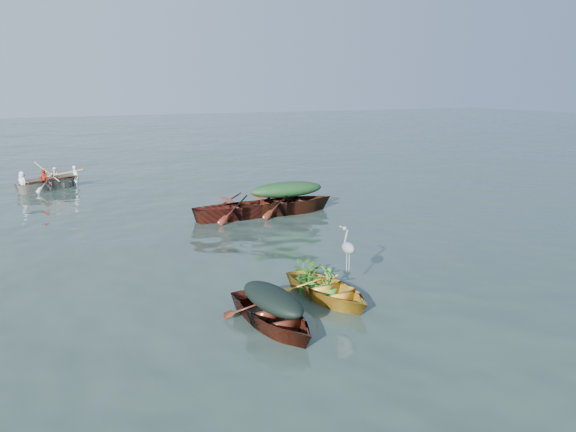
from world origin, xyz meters
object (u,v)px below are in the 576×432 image
object	(u,v)px
dark_covered_boat	(273,327)
open_wooden_boat	(243,218)
yellow_dinghy	(328,299)
green_tarp_boat	(287,213)
rowed_boat	(51,189)
heron	(348,255)

from	to	relation	value
dark_covered_boat	open_wooden_boat	world-z (taller)	open_wooden_boat
yellow_dinghy	open_wooden_boat	world-z (taller)	open_wooden_boat
green_tarp_boat	rowed_boat	size ratio (longest dim) A/B	1.20
dark_covered_boat	rowed_boat	size ratio (longest dim) A/B	0.83
yellow_dinghy	green_tarp_boat	bearing A→B (deg)	62.74
yellow_dinghy	dark_covered_boat	world-z (taller)	dark_covered_boat
open_wooden_boat	dark_covered_boat	bearing A→B (deg)	159.44
open_wooden_boat	rowed_boat	bearing A→B (deg)	30.03
dark_covered_boat	heron	bearing A→B (deg)	15.62
yellow_dinghy	green_tarp_boat	distance (m)	7.91
yellow_dinghy	open_wooden_boat	bearing A→B (deg)	74.35
yellow_dinghy	rowed_boat	world-z (taller)	rowed_boat
yellow_dinghy	heron	xyz separation A→B (m)	(0.54, 0.13, 0.85)
yellow_dinghy	green_tarp_boat	xyz separation A→B (m)	(2.61, 7.46, 0.00)
dark_covered_boat	open_wooden_boat	size ratio (longest dim) A/B	0.71
heron	open_wooden_boat	bearing A→B (deg)	78.36
dark_covered_boat	open_wooden_boat	xyz separation A→B (m)	(2.57, 8.20, 0.00)
heron	yellow_dinghy	bearing A→B (deg)	-174.81
open_wooden_boat	rowed_boat	distance (m)	9.88
rowed_boat	heron	distance (m)	16.40
heron	green_tarp_boat	bearing A→B (deg)	66.25
green_tarp_boat	heron	size ratio (longest dim) A/B	5.15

